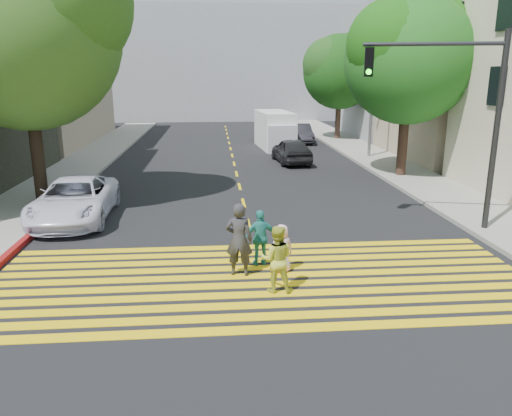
{
  "coord_description": "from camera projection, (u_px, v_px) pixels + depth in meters",
  "views": [
    {
      "loc": [
        -1.1,
        -10.17,
        4.95
      ],
      "look_at": [
        0.0,
        3.0,
        1.4
      ],
      "focal_mm": 35.0,
      "sensor_mm": 36.0,
      "label": 1
    }
  ],
  "objects": [
    {
      "name": "pedestrian_child",
      "position": [
        282.0,
        249.0,
        12.76
      ],
      "size": [
        0.7,
        0.55,
        1.27
      ],
      "primitive_type": "imported",
      "rotation": [
        0.0,
        0.0,
        3.4
      ],
      "color": "#F6BBD4",
      "rests_on": "ground"
    },
    {
      "name": "sidewalk_right",
      "position": [
        398.0,
        170.0,
        26.26
      ],
      "size": [
        3.0,
        60.0,
        0.15
      ],
      "primitive_type": "cube",
      "color": "gray",
      "rests_on": "ground"
    },
    {
      "name": "building_right_grey",
      "position": [
        414.0,
        74.0,
        39.94
      ],
      "size": [
        10.0,
        10.0,
        10.0
      ],
      "primitive_type": "cube",
      "color": "gray",
      "rests_on": "ground"
    },
    {
      "name": "traffic_signal",
      "position": [
        460.0,
        105.0,
        15.31
      ],
      "size": [
        4.18,
        1.2,
        6.25
      ],
      "rotation": [
        0.0,
        0.0,
        -0.23
      ],
      "color": "black",
      "rests_on": "ground"
    },
    {
      "name": "curb_red",
      "position": [
        39.0,
        228.0,
        16.36
      ],
      "size": [
        0.2,
        8.0,
        0.16
      ],
      "primitive_type": "cube",
      "color": "maroon",
      "rests_on": "ground"
    },
    {
      "name": "white_van",
      "position": [
        275.0,
        131.0,
        34.14
      ],
      "size": [
        2.4,
        5.41,
        2.48
      ],
      "rotation": [
        0.0,
        0.0,
        0.08
      ],
      "color": "white",
      "rests_on": "ground"
    },
    {
      "name": "building_right_tan",
      "position": [
        487.0,
        73.0,
        29.36
      ],
      "size": [
        10.0,
        10.0,
        10.0
      ],
      "primitive_type": "cube",
      "color": "tan",
      "rests_on": "ground"
    },
    {
      "name": "dark_car_parked",
      "position": [
        300.0,
        133.0,
        37.15
      ],
      "size": [
        1.5,
        4.18,
        1.37
      ],
      "primitive_type": "imported",
      "rotation": [
        0.0,
        0.0,
        -0.01
      ],
      "color": "black",
      "rests_on": "ground"
    },
    {
      "name": "pedestrian_extra",
      "position": [
        261.0,
        238.0,
        13.19
      ],
      "size": [
        0.94,
        0.49,
        1.53
      ],
      "primitive_type": "imported",
      "rotation": [
        0.0,
        0.0,
        3.28
      ],
      "color": "teal",
      "rests_on": "ground"
    },
    {
      "name": "sidewalk_left",
      "position": [
        98.0,
        154.0,
        31.63
      ],
      "size": [
        3.0,
        40.0,
        0.15
      ],
      "primitive_type": "cube",
      "color": "gray",
      "rests_on": "ground"
    },
    {
      "name": "backdrop_block",
      "position": [
        223.0,
        64.0,
        55.8
      ],
      "size": [
        30.0,
        8.0,
        12.0
      ],
      "primitive_type": "cube",
      "color": "gray",
      "rests_on": "ground"
    },
    {
      "name": "tree_right_far",
      "position": [
        341.0,
        68.0,
        37.37
      ],
      "size": [
        6.49,
        6.19,
        8.03
      ],
      "rotation": [
        0.0,
        0.0,
        0.13
      ],
      "color": "#3B261D",
      "rests_on": "ground"
    },
    {
      "name": "lane_line",
      "position": [
        231.0,
        152.0,
        32.81
      ],
      "size": [
        0.12,
        34.4,
        0.01
      ],
      "color": "yellow",
      "rests_on": "ground"
    },
    {
      "name": "crosswalk",
      "position": [
        262.0,
        280.0,
        12.39
      ],
      "size": [
        13.4,
        5.3,
        0.01
      ],
      "color": "yellow",
      "rests_on": "ground"
    },
    {
      "name": "dark_car_near",
      "position": [
        291.0,
        150.0,
        28.58
      ],
      "size": [
        2.04,
        4.36,
        1.44
      ],
      "primitive_type": "imported",
      "rotation": [
        0.0,
        0.0,
        3.22
      ],
      "color": "black",
      "rests_on": "ground"
    },
    {
      "name": "ground",
      "position": [
        267.0,
        303.0,
        11.16
      ],
      "size": [
        120.0,
        120.0,
        0.0
      ],
      "primitive_type": "plane",
      "color": "black"
    },
    {
      "name": "pedestrian_man",
      "position": [
        239.0,
        240.0,
        12.49
      ],
      "size": [
        0.77,
        0.59,
        1.89
      ],
      "primitive_type": "imported",
      "rotation": [
        0.0,
        0.0,
        2.93
      ],
      "color": "#2E2E31",
      "rests_on": "ground"
    },
    {
      "name": "silver_car",
      "position": [
        271.0,
        129.0,
        39.93
      ],
      "size": [
        2.76,
        5.32,
        1.47
      ],
      "primitive_type": "imported",
      "rotation": [
        0.0,
        0.0,
        3.0
      ],
      "color": "gray",
      "rests_on": "ground"
    },
    {
      "name": "tree_left",
      "position": [
        25.0,
        22.0,
        17.72
      ],
      "size": [
        9.44,
        9.19,
        10.01
      ],
      "rotation": [
        0.0,
        0.0,
        -0.43
      ],
      "color": "black",
      "rests_on": "ground"
    },
    {
      "name": "building_left_tan",
      "position": [
        3.0,
        73.0,
        35.52
      ],
      "size": [
        12.0,
        16.0,
        10.0
      ],
      "primitive_type": "cube",
      "color": "tan",
      "rests_on": "ground"
    },
    {
      "name": "pedestrian_woman",
      "position": [
        277.0,
        259.0,
        11.57
      ],
      "size": [
        0.85,
        0.7,
        1.61
      ],
      "primitive_type": "imported",
      "rotation": [
        0.0,
        0.0,
        3.02
      ],
      "color": "gold",
      "rests_on": "ground"
    },
    {
      "name": "street_lamp",
      "position": [
        371.0,
        60.0,
        28.84
      ],
      "size": [
        2.27,
        0.45,
        10.03
      ],
      "rotation": [
        0.0,
        0.0,
        -0.1
      ],
      "color": "gray",
      "rests_on": "ground"
    },
    {
      "name": "tree_right_near",
      "position": [
        411.0,
        52.0,
        23.25
      ],
      "size": [
        7.41,
        7.2,
        8.78
      ],
      "rotation": [
        0.0,
        0.0,
        0.22
      ],
      "color": "black",
      "rests_on": "ground"
    },
    {
      "name": "white_sedan",
      "position": [
        75.0,
        200.0,
        17.34
      ],
      "size": [
        2.55,
        5.29,
        1.45
      ],
      "primitive_type": "imported",
      "rotation": [
        0.0,
        0.0,
        0.03
      ],
      "color": "white",
      "rests_on": "ground"
    }
  ]
}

